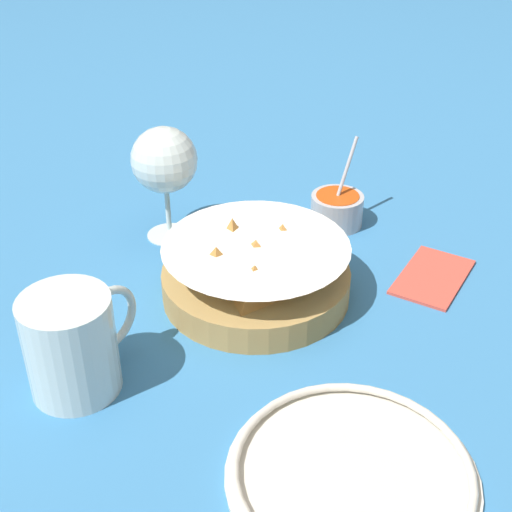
% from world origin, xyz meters
% --- Properties ---
extents(ground_plane, '(4.00, 4.00, 0.00)m').
position_xyz_m(ground_plane, '(0.00, 0.00, 0.00)').
color(ground_plane, teal).
extents(food_basket, '(0.22, 0.22, 0.08)m').
position_xyz_m(food_basket, '(-0.03, -0.03, 0.03)').
color(food_basket, '#B2894C').
rests_on(food_basket, ground_plane).
extents(sauce_cup, '(0.08, 0.07, 0.12)m').
position_xyz_m(sauce_cup, '(0.18, -0.01, 0.02)').
color(sauce_cup, '#B7B7BC').
rests_on(sauce_cup, ground_plane).
extents(wine_glass, '(0.09, 0.09, 0.16)m').
position_xyz_m(wine_glass, '(0.01, 0.15, 0.11)').
color(wine_glass, silver).
rests_on(wine_glass, ground_plane).
extents(beer_mug, '(0.13, 0.09, 0.11)m').
position_xyz_m(beer_mug, '(-0.27, 0.02, 0.05)').
color(beer_mug, silver).
rests_on(beer_mug, ground_plane).
extents(side_plate, '(0.22, 0.22, 0.01)m').
position_xyz_m(side_plate, '(-0.20, -0.27, 0.01)').
color(side_plate, silver).
rests_on(side_plate, ground_plane).
extents(napkin, '(0.13, 0.09, 0.01)m').
position_xyz_m(napkin, '(0.13, -0.18, 0.00)').
color(napkin, '#DB4C3D').
rests_on(napkin, ground_plane).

